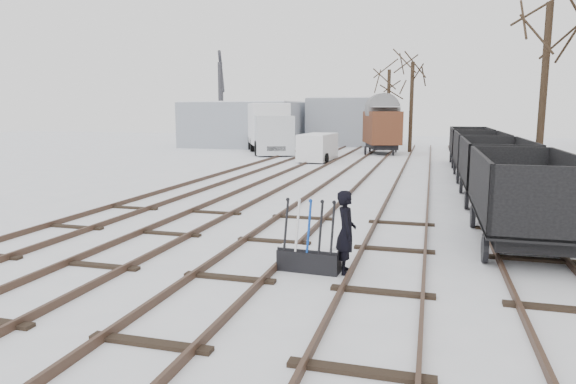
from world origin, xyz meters
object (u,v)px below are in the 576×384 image
Objects in this scene: freight_wagon_a at (523,211)px; panel_van at (318,147)px; lorry at (269,127)px; box_van_wagon at (382,126)px; crane at (222,123)px; worker at (346,232)px; ground_frame at (309,258)px.

panel_van is at bearing 115.78° from freight_wagon_a.
freight_wagon_a is 29.12m from lorry.
panel_van is (-3.45, -7.08, -1.15)m from box_van_wagon.
crane is (-14.34, 2.77, 0.13)m from box_van_wagon.
lorry reaches higher than freight_wagon_a.
freight_wagon_a is at bearing -63.22° from worker.
crane is (-10.89, 9.85, 1.28)m from panel_van.
worker is 0.33× the size of box_van_wagon.
panel_van reaches higher than ground_frame.
lorry is at bearing 6.83° from worker.
panel_van is (5.20, -5.69, -1.05)m from lorry.
lorry is 7.78m from panel_van.
crane reaches higher than ground_frame.
worker is 23.45m from panel_van.
worker is 36.56m from crane.
box_van_wagon reaches higher than ground_frame.
panel_van is at bearing -0.16° from worker.
ground_frame is 0.95m from worker.
freight_wagon_a reaches higher than ground_frame.
lorry is at bearing 135.73° from panel_van.
crane is at bearing 119.54° from ground_frame.
panel_van is at bearing -72.19° from lorry.
ground_frame is at bearing -74.84° from panel_van.
box_van_wagon is 8.76m from lorry.
crane is at bearing 12.88° from worker.
panel_van is (-9.41, 19.47, 0.07)m from freight_wagon_a.
box_van_wagon is 1.24× the size of panel_van.
freight_wagon_a is at bearing -74.50° from crane.
crane reaches higher than freight_wagon_a.
ground_frame is 0.36× the size of panel_van.
ground_frame is 36.35m from crane.
lorry is at bearing 173.41° from box_van_wagon.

